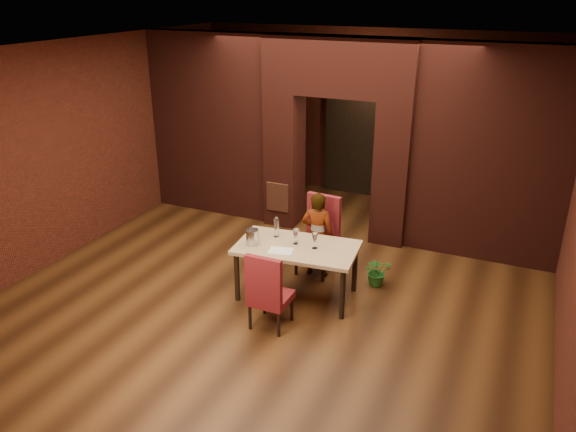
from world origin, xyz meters
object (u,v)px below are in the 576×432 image
object	(u,v)px
chair_near	(271,289)
potted_plant	(377,271)
chair_far	(317,236)
water_bottle	(276,227)
wine_bucket	(252,237)
dining_table	(297,271)
wine_glass_b	(295,237)
wine_glass_c	(315,241)
wine_glass_a	(296,236)
person_seated	(317,235)

from	to	relation	value
chair_near	potted_plant	xyz separation A→B (m)	(0.92, 1.51, -0.30)
chair_far	water_bottle	size ratio (longest dim) A/B	3.93
chair_far	wine_bucket	xyz separation A→B (m)	(-0.55, -0.94, 0.28)
dining_table	wine_glass_b	xyz separation A→B (m)	(-0.04, 0.05, 0.47)
dining_table	wine_glass_c	bearing A→B (deg)	1.05
chair_near	water_bottle	xyz separation A→B (m)	(-0.37, 0.94, 0.38)
water_bottle	potted_plant	world-z (taller)	water_bottle
chair_far	chair_near	xyz separation A→B (m)	(0.00, -1.52, -0.06)
wine_glass_c	chair_near	bearing A→B (deg)	-106.81
wine_bucket	water_bottle	size ratio (longest dim) A/B	0.72
potted_plant	water_bottle	bearing A→B (deg)	-156.06
chair_near	wine_glass_b	xyz separation A→B (m)	(-0.04, 0.83, 0.33)
dining_table	chair_near	bearing A→B (deg)	-96.13
dining_table	wine_glass_a	world-z (taller)	wine_glass_a
wine_bucket	wine_glass_b	bearing A→B (deg)	25.79
dining_table	water_bottle	bearing A→B (deg)	151.65
wine_glass_c	water_bottle	xyz separation A→B (m)	(-0.61, 0.13, 0.04)
wine_glass_c	potted_plant	xyz separation A→B (m)	(0.68, 0.70, -0.64)
chair_far	wine_glass_a	xyz separation A→B (m)	(-0.04, -0.64, 0.27)
wine_glass_c	chair_far	bearing A→B (deg)	109.17
dining_table	wine_bucket	world-z (taller)	wine_bucket
chair_near	wine_bucket	distance (m)	0.87
wine_glass_a	water_bottle	world-z (taller)	water_bottle
person_seated	wine_glass_c	xyz separation A→B (m)	(0.21, -0.64, 0.21)
wine_glass_b	wine_bucket	xyz separation A→B (m)	(-0.51, -0.25, 0.01)
chair_far	wine_glass_a	world-z (taller)	chair_far
chair_far	wine_bucket	world-z (taller)	chair_far
chair_near	wine_glass_c	bearing A→B (deg)	-106.59
chair_near	wine_bucket	size ratio (longest dim) A/B	4.87
person_seated	wine_glass_b	size ratio (longest dim) A/B	6.46
wine_glass_a	wine_glass_c	distance (m)	0.30
wine_glass_c	potted_plant	size ratio (longest dim) A/B	0.50
wine_glass_b	chair_near	bearing A→B (deg)	-87.41
wine_glass_b	potted_plant	distance (m)	1.33
wine_bucket	potted_plant	world-z (taller)	wine_bucket
chair_far	dining_table	bearing A→B (deg)	-84.26
chair_near	wine_glass_b	world-z (taller)	chair_near
chair_near	person_seated	bearing A→B (deg)	-91.05
wine_glass_c	potted_plant	bearing A→B (deg)	45.83
dining_table	wine_glass_a	xyz separation A→B (m)	(-0.05, 0.10, 0.46)
person_seated	potted_plant	bearing A→B (deg)	176.74
chair_near	dining_table	bearing A→B (deg)	-90.15
chair_far	potted_plant	size ratio (longest dim) A/B	2.71
water_bottle	potted_plant	xyz separation A→B (m)	(1.29, 0.57, -0.68)
chair_far	wine_glass_b	bearing A→B (deg)	-87.79
chair_far	wine_glass_c	distance (m)	0.80
chair_far	potted_plant	bearing A→B (deg)	4.47
chair_far	wine_glass_c	size ratio (longest dim) A/B	5.47
wine_glass_a	water_bottle	bearing A→B (deg)	170.63
dining_table	wine_bucket	xyz separation A→B (m)	(-0.55, -0.20, 0.48)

